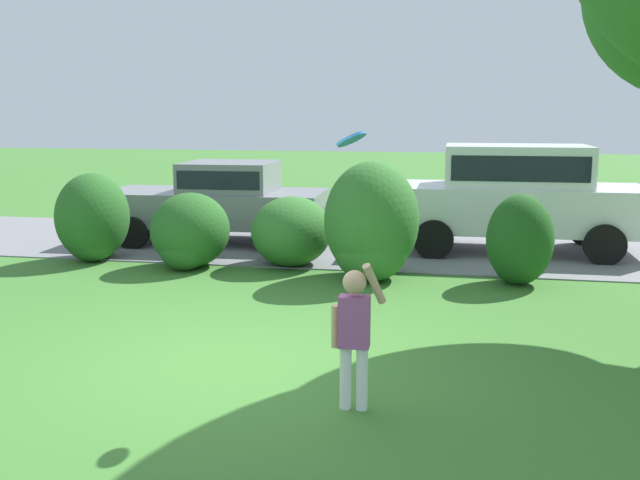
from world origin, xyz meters
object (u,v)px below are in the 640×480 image
object	(u,v)px
parked_sedan	(219,199)
frisbee	(351,139)
child_thrower	(354,328)
parked_suv	(515,193)

from	to	relation	value
parked_sedan	frisbee	size ratio (longest dim) A/B	15.93
parked_sedan	child_thrower	xyz separation A→B (m)	(3.79, -7.58, -0.13)
parked_sedan	child_thrower	world-z (taller)	parked_sedan
parked_suv	child_thrower	xyz separation A→B (m)	(-1.73, -7.68, -0.36)
frisbee	parked_sedan	bearing A→B (deg)	117.67
frisbee	child_thrower	bearing A→B (deg)	-77.83
parked_sedan	frisbee	xyz separation A→B (m)	(3.66, -6.97, 1.42)
parked_suv	parked_sedan	bearing A→B (deg)	-179.00
child_thrower	frisbee	distance (m)	1.67
parked_suv	frisbee	world-z (taller)	frisbee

